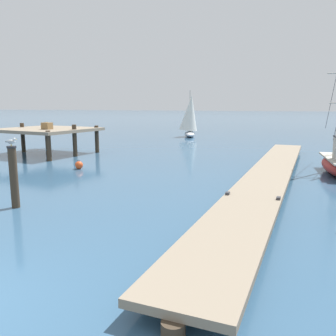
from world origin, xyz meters
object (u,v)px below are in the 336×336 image
Objects in this scene: mooring_piling at (14,176)px; perched_seagull at (11,141)px; mooring_buoy at (79,165)px; distant_sailboat at (190,116)px.

perched_seagull is at bearing -160.62° from mooring_piling.
mooring_buoy is 20.45m from distant_sailboat.
perched_seagull is 27.24m from distant_sailboat.
mooring_buoy is 0.10× the size of distant_sailboat.
perched_seagull is at bearing -72.01° from mooring_buoy.
distant_sailboat is at bearing 94.94° from mooring_piling.
distant_sailboat reaches higher than perched_seagull.
mooring_buoy is at bearing 108.04° from mooring_piling.
mooring_piling is at bearing -71.96° from mooring_buoy.
perched_seagull reaches higher than mooring_piling.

